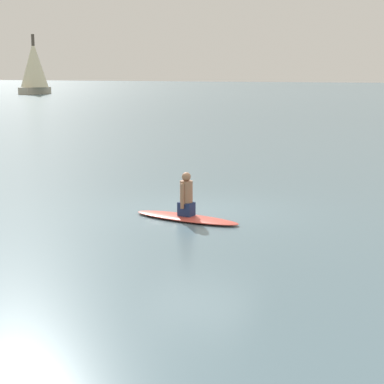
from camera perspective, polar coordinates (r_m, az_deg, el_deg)
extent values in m
plane|color=slate|center=(15.83, 0.76, -1.74)|extent=(400.00, 400.00, 0.00)
ellipsoid|color=#D84C3F|center=(14.97, -0.49, -2.25)|extent=(2.73, 0.93, 0.10)
cube|color=navy|center=(14.92, -0.49, -1.48)|extent=(0.35, 0.30, 0.31)
cylinder|color=#9E7051|center=(14.85, -0.50, 0.00)|extent=(0.31, 0.31, 0.52)
sphere|color=#9E7051|center=(14.79, -0.50, 1.34)|extent=(0.21, 0.21, 0.21)
cylinder|color=#9E7051|center=(14.71, -0.86, -0.36)|extent=(0.09, 0.09, 0.57)
cylinder|color=#9E7051|center=(15.01, -0.14, -0.15)|extent=(0.09, 0.09, 0.57)
cube|color=#B2A893|center=(103.22, -13.51, 8.57)|extent=(2.10, 5.98, 1.06)
cylinder|color=#4C4238|center=(103.20, -13.61, 11.03)|extent=(0.47, 0.47, 7.83)
cone|color=beige|center=(103.19, -13.60, 10.77)|extent=(4.35, 4.35, 6.89)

